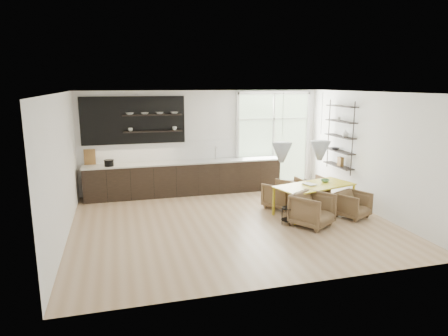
{
  "coord_description": "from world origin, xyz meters",
  "views": [
    {
      "loc": [
        -2.42,
        -8.24,
        3.09
      ],
      "look_at": [
        -0.02,
        0.6,
        1.14
      ],
      "focal_mm": 32.0,
      "sensor_mm": 36.0,
      "label": 1
    }
  ],
  "objects_px": {
    "armchair_back_right": "(312,189)",
    "armchair_front_left": "(312,210)",
    "dining_table": "(315,187)",
    "wire_stool": "(288,214)",
    "armchair_back_left": "(280,195)",
    "armchair_front_right": "(353,205)"
  },
  "relations": [
    {
      "from": "armchair_back_right",
      "to": "armchair_front_left",
      "type": "relative_size",
      "value": 0.91
    },
    {
      "from": "dining_table",
      "to": "wire_stool",
      "type": "relative_size",
      "value": 5.34
    },
    {
      "from": "dining_table",
      "to": "armchair_front_left",
      "type": "distance_m",
      "value": 0.95
    },
    {
      "from": "dining_table",
      "to": "armchair_back_right",
      "type": "xyz_separation_m",
      "value": [
        0.41,
        0.9,
        -0.32
      ]
    },
    {
      "from": "dining_table",
      "to": "wire_stool",
      "type": "xyz_separation_m",
      "value": [
        -0.92,
        -0.57,
        -0.4
      ]
    },
    {
      "from": "armchair_back_left",
      "to": "armchair_front_right",
      "type": "distance_m",
      "value": 1.78
    },
    {
      "from": "armchair_back_left",
      "to": "armchair_back_right",
      "type": "relative_size",
      "value": 1.0
    },
    {
      "from": "armchair_back_left",
      "to": "armchair_front_left",
      "type": "xyz_separation_m",
      "value": [
        0.16,
        -1.43,
        0.03
      ]
    },
    {
      "from": "dining_table",
      "to": "armchair_front_right",
      "type": "xyz_separation_m",
      "value": [
        0.74,
        -0.52,
        -0.35
      ]
    },
    {
      "from": "armchair_back_left",
      "to": "armchair_front_left",
      "type": "height_order",
      "value": "armchair_front_left"
    },
    {
      "from": "dining_table",
      "to": "wire_stool",
      "type": "height_order",
      "value": "dining_table"
    },
    {
      "from": "armchair_back_left",
      "to": "armchair_front_left",
      "type": "distance_m",
      "value": 1.44
    },
    {
      "from": "armchair_front_left",
      "to": "armchair_front_right",
      "type": "relative_size",
      "value": 1.2
    },
    {
      "from": "armchair_back_left",
      "to": "armchair_back_right",
      "type": "xyz_separation_m",
      "value": [
        1.02,
        0.26,
        0.0
      ]
    },
    {
      "from": "armchair_front_right",
      "to": "dining_table",
      "type": "bearing_deg",
      "value": 119.47
    },
    {
      "from": "armchair_back_right",
      "to": "armchair_front_right",
      "type": "distance_m",
      "value": 1.46
    },
    {
      "from": "armchair_back_left",
      "to": "wire_stool",
      "type": "bearing_deg",
      "value": 39.46
    },
    {
      "from": "dining_table",
      "to": "armchair_back_left",
      "type": "relative_size",
      "value": 2.87
    },
    {
      "from": "wire_stool",
      "to": "dining_table",
      "type": "bearing_deg",
      "value": 31.89
    },
    {
      "from": "dining_table",
      "to": "armchair_front_left",
      "type": "xyz_separation_m",
      "value": [
        -0.45,
        -0.79,
        -0.29
      ]
    },
    {
      "from": "dining_table",
      "to": "armchair_back_left",
      "type": "height_order",
      "value": "dining_table"
    },
    {
      "from": "armchair_back_left",
      "to": "wire_stool",
      "type": "distance_m",
      "value": 1.26
    }
  ]
}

